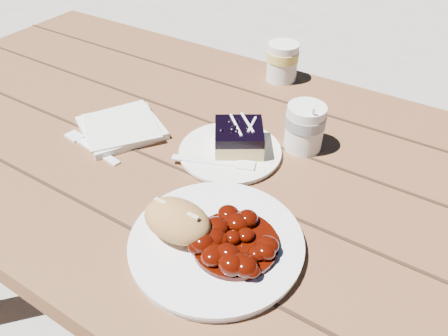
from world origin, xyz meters
The scene contains 11 objects.
picnic_table centered at (0.00, 0.00, 0.59)m, with size 2.00×1.55×0.75m.
main_plate centered at (-0.03, -0.20, 0.76)m, with size 0.26×0.26×0.02m, color white.
goulash_stew centered at (0.00, -0.19, 0.79)m, with size 0.13×0.13×0.04m, color #3A0902, non-canonical shape.
bread_roll centered at (-0.09, -0.22, 0.79)m, with size 0.11×0.07×0.06m, color #B07D43.
dessert_plate centered at (-0.14, 0.01, 0.76)m, with size 0.19×0.19×0.01m, color white.
blueberry_cake centered at (-0.13, 0.02, 0.78)m, with size 0.12×0.12×0.05m.
fork_dessert centered at (-0.16, -0.05, 0.76)m, with size 0.03×0.16×0.01m, color white, non-canonical shape.
coffee_cup centered at (-0.03, 0.11, 0.80)m, with size 0.07×0.07×0.09m, color white.
napkin_stack centered at (-0.37, -0.04, 0.76)m, with size 0.15×0.15×0.01m, color white.
fork_table centered at (-0.36, -0.12, 0.75)m, with size 0.03×0.16×0.01m, color white, non-canonical shape.
second_cup centered at (-0.20, 0.34, 0.80)m, with size 0.07×0.07×0.09m, color white.
Camera 1 is at (0.21, -0.56, 1.26)m, focal length 35.00 mm.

